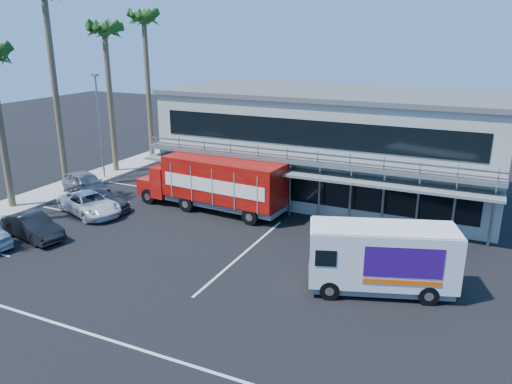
% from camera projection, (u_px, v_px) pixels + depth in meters
% --- Properties ---
extents(ground, '(120.00, 120.00, 0.00)m').
position_uv_depth(ground, '(179.00, 270.00, 24.13)').
color(ground, black).
rests_on(ground, ground).
extents(building, '(22.40, 12.00, 7.30)m').
position_uv_depth(building, '(332.00, 143.00, 34.73)').
color(building, '#A1A89A').
rests_on(building, ground).
extents(curb_strip, '(3.00, 32.00, 0.16)m').
position_uv_depth(curb_strip, '(48.00, 194.00, 35.33)').
color(curb_strip, '#A5A399').
rests_on(curb_strip, ground).
extents(palm_d, '(2.80, 2.80, 14.75)m').
position_uv_depth(palm_d, '(45.00, 4.00, 33.29)').
color(palm_d, brown).
rests_on(palm_d, ground).
extents(palm_e, '(2.80, 2.80, 12.25)m').
position_uv_depth(palm_e, '(105.00, 38.00, 38.09)').
color(palm_e, brown).
rests_on(palm_e, ground).
extents(palm_f, '(2.80, 2.80, 13.25)m').
position_uv_depth(palm_f, '(144.00, 27.00, 42.73)').
color(palm_f, brown).
rests_on(palm_f, ground).
extents(light_pole_far, '(0.50, 0.25, 8.09)m').
position_uv_depth(light_pole_far, '(99.00, 122.00, 37.99)').
color(light_pole_far, gray).
rests_on(light_pole_far, ground).
extents(red_truck, '(10.43, 3.26, 3.46)m').
position_uv_depth(red_truck, '(214.00, 182.00, 31.72)').
color(red_truck, '#AA110D').
rests_on(red_truck, ground).
extents(white_van, '(6.63, 4.06, 3.06)m').
position_uv_depth(white_van, '(382.00, 258.00, 21.66)').
color(white_van, silver).
rests_on(white_van, ground).
extents(parked_car_b, '(4.42, 2.30, 1.39)m').
position_uv_depth(parked_car_b, '(33.00, 227.00, 27.69)').
color(parked_car_b, black).
rests_on(parked_car_b, ground).
extents(parked_car_c, '(5.43, 3.80, 1.38)m').
position_uv_depth(parked_car_c, '(89.00, 204.00, 31.46)').
color(parked_car_c, silver).
rests_on(parked_car_c, ground).
extents(parked_car_d, '(4.65, 2.14, 1.32)m').
position_uv_depth(parked_car_d, '(98.00, 200.00, 32.16)').
color(parked_car_d, '#282F36').
rests_on(parked_car_d, ground).
extents(parked_car_e, '(5.20, 3.69, 1.65)m').
position_uv_depth(parked_car_e, '(86.00, 184.00, 35.14)').
color(parked_car_e, slate).
rests_on(parked_car_e, ground).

